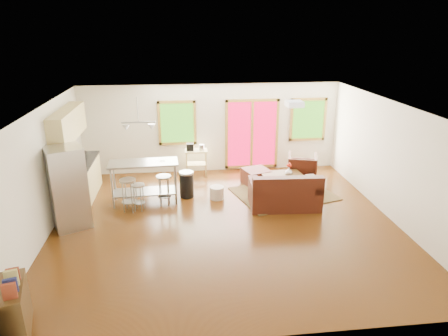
{
  "coord_description": "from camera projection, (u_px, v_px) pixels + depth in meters",
  "views": [
    {
      "loc": [
        -0.94,
        -7.9,
        4.15
      ],
      "look_at": [
        0.0,
        0.3,
        1.2
      ],
      "focal_mm": 32.0,
      "sensor_mm": 36.0,
      "label": 1
    }
  ],
  "objects": [
    {
      "name": "rug",
      "position": [
        283.0,
        194.0,
        10.42
      ],
      "size": [
        2.79,
        2.42,
        0.02
      ],
      "primitive_type": "cube",
      "rotation": [
        0.0,
        0.0,
        0.28
      ],
      "color": "#37522D",
      "rests_on": "floor"
    },
    {
      "name": "floor",
      "position": [
        226.0,
        223.0,
        8.9
      ],
      "size": [
        7.5,
        7.0,
        0.02
      ],
      "primitive_type": "cube",
      "color": "#371D08",
      "rests_on": "ground"
    },
    {
      "name": "front_wall",
      "position": [
        257.0,
        259.0,
        5.17
      ],
      "size": [
        7.5,
        0.02,
        2.6
      ],
      "primitive_type": "cube",
      "color": "silver",
      "rests_on": "ground"
    },
    {
      "name": "pouf",
      "position": [
        217.0,
        193.0,
        10.12
      ],
      "size": [
        0.45,
        0.45,
        0.32
      ],
      "primitive_type": "cylinder",
      "rotation": [
        0.0,
        0.0,
        0.26
      ],
      "color": "beige",
      "rests_on": "floor"
    },
    {
      "name": "island",
      "position": [
        144.0,
        175.0,
        9.73
      ],
      "size": [
        1.68,
        0.74,
        1.05
      ],
      "rotation": [
        0.0,
        0.0,
        0.04
      ],
      "color": "#B7BABC",
      "rests_on": "floor"
    },
    {
      "name": "vase",
      "position": [
        289.0,
        171.0,
        10.61
      ],
      "size": [
        0.25,
        0.25,
        0.33
      ],
      "rotation": [
        0.0,
        0.0,
        -0.36
      ],
      "color": "silver",
      "rests_on": "coffee_table"
    },
    {
      "name": "refrigerator",
      "position": [
        68.0,
        188.0,
        8.49
      ],
      "size": [
        0.94,
        0.93,
        1.79
      ],
      "rotation": [
        0.0,
        0.0,
        0.43
      ],
      "color": "#B7BABC",
      "rests_on": "floor"
    },
    {
      "name": "pendant_light",
      "position": [
        139.0,
        126.0,
        9.45
      ],
      "size": [
        0.8,
        0.18,
        0.79
      ],
      "color": "gray",
      "rests_on": "ceiling"
    },
    {
      "name": "cup",
      "position": [
        162.0,
        162.0,
        9.7
      ],
      "size": [
        0.15,
        0.13,
        0.13
      ],
      "primitive_type": "imported",
      "rotation": [
        0.0,
        0.0,
        0.19
      ],
      "color": "white",
      "rests_on": "island"
    },
    {
      "name": "bar_stool_b",
      "position": [
        138.0,
        191.0,
        9.36
      ],
      "size": [
        0.38,
        0.38,
        0.66
      ],
      "rotation": [
        0.0,
        0.0,
        -0.25
      ],
      "color": "#B7BABC",
      "rests_on": "floor"
    },
    {
      "name": "bookshelf",
      "position": [
        14.0,
        309.0,
        5.6
      ],
      "size": [
        0.55,
        0.93,
        1.02
      ],
      "rotation": [
        0.0,
        0.0,
        0.26
      ],
      "color": "#37250F",
      "rests_on": "floor"
    },
    {
      "name": "french_doors",
      "position": [
        252.0,
        134.0,
        11.89
      ],
      "size": [
        1.6,
        0.05,
        2.1
      ],
      "color": "#A1092B",
      "rests_on": "back_wall"
    },
    {
      "name": "back_wall",
      "position": [
        212.0,
        128.0,
        11.74
      ],
      "size": [
        7.5,
        0.02,
        2.6
      ],
      "primitive_type": "cube",
      "color": "silver",
      "rests_on": "ground"
    },
    {
      "name": "kitchen_cart",
      "position": [
        195.0,
        154.0,
        11.48
      ],
      "size": [
        0.66,
        0.43,
        0.99
      ],
      "rotation": [
        0.0,
        0.0,
        -0.03
      ],
      "color": "tan",
      "rests_on": "floor"
    },
    {
      "name": "armchair",
      "position": [
        302.0,
        166.0,
        11.32
      ],
      "size": [
        0.97,
        0.93,
        0.81
      ],
      "primitive_type": "imported",
      "rotation": [
        0.0,
        0.0,
        2.85
      ],
      "color": "black",
      "rests_on": "floor"
    },
    {
      "name": "bar_stool_c",
      "position": [
        164.0,
        183.0,
        9.63
      ],
      "size": [
        0.39,
        0.39,
        0.76
      ],
      "rotation": [
        0.0,
        0.0,
        -0.09
      ],
      "color": "#B7BABC",
      "rests_on": "floor"
    },
    {
      "name": "trash_can",
      "position": [
        187.0,
        184.0,
        10.16
      ],
      "size": [
        0.48,
        0.48,
        0.68
      ],
      "rotation": [
        0.0,
        0.0,
        -0.39
      ],
      "color": "black",
      "rests_on": "floor"
    },
    {
      "name": "ottoman",
      "position": [
        256.0,
        177.0,
        11.01
      ],
      "size": [
        0.82,
        0.82,
        0.43
      ],
      "primitive_type": "cube",
      "rotation": [
        0.0,
        0.0,
        0.31
      ],
      "color": "black",
      "rests_on": "floor"
    },
    {
      "name": "window_right",
      "position": [
        308.0,
        120.0,
        11.94
      ],
      "size": [
        1.1,
        0.05,
        1.3
      ],
      "color": "#234E10",
      "rests_on": "back_wall"
    },
    {
      "name": "window_left",
      "position": [
        177.0,
        123.0,
        11.52
      ],
      "size": [
        1.1,
        0.05,
        1.3
      ],
      "color": "#234E10",
      "rests_on": "back_wall"
    },
    {
      "name": "left_wall",
      "position": [
        41.0,
        175.0,
        8.05
      ],
      "size": [
        0.02,
        7.0,
        2.6
      ],
      "primitive_type": "cube",
      "color": "silver",
      "rests_on": "ground"
    },
    {
      "name": "coffee_table",
      "position": [
        282.0,
        176.0,
        10.65
      ],
      "size": [
        1.11,
        0.73,
        0.43
      ],
      "rotation": [
        0.0,
        0.0,
        0.09
      ],
      "color": "#37250F",
      "rests_on": "floor"
    },
    {
      "name": "cabinets",
      "position": [
        77.0,
        165.0,
        9.8
      ],
      "size": [
        0.64,
        2.24,
        2.3
      ],
      "color": "tan",
      "rests_on": "floor"
    },
    {
      "name": "loveseat",
      "position": [
        285.0,
        193.0,
        9.59
      ],
      "size": [
        1.71,
        1.03,
        0.88
      ],
      "rotation": [
        0.0,
        0.0,
        -0.06
      ],
      "color": "black",
      "rests_on": "floor"
    },
    {
      "name": "bar_stool_a",
      "position": [
        128.0,
        188.0,
        9.29
      ],
      "size": [
        0.45,
        0.45,
        0.8
      ],
      "rotation": [
        0.0,
        0.0,
        -0.2
      ],
      "color": "#B7BABC",
      "rests_on": "floor"
    },
    {
      "name": "right_wall",
      "position": [
        393.0,
        162.0,
        8.86
      ],
      "size": [
        0.02,
        7.0,
        2.6
      ],
      "primitive_type": "cube",
      "color": "silver",
      "rests_on": "ground"
    },
    {
      "name": "ceiling",
      "position": [
        226.0,
        107.0,
        8.02
      ],
      "size": [
        7.5,
        7.0,
        0.02
      ],
      "primitive_type": "cube",
      "color": "white",
      "rests_on": "ground"
    },
    {
      "name": "ceiling_flush",
      "position": [
        295.0,
        104.0,
        8.78
      ],
      "size": [
        0.35,
        0.35,
        0.12
      ],
      "primitive_type": "cube",
      "color": "white",
      "rests_on": "ceiling"
    }
  ]
}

